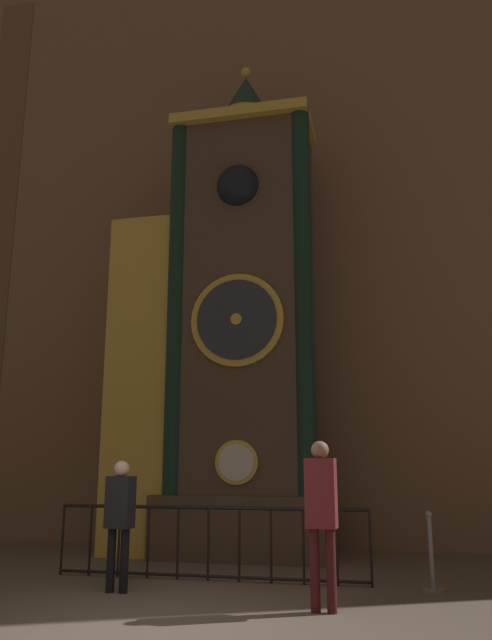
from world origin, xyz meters
The scene contains 7 objects.
ground_plane centered at (0.00, 0.00, 0.00)m, with size 28.00×28.00×0.00m, color brown.
cathedral_back_wall centered at (-0.09, 6.37, 7.45)m, with size 24.00×0.32×14.92m.
clock_tower centered at (-0.55, 4.85, 4.03)m, with size 4.12×1.84×9.62m.
railing_fence centered at (-0.17, 2.60, 0.55)m, with size 4.52×0.05×1.00m.
visitor_near centered at (-1.07, 1.55, 0.97)m, with size 0.37×0.26×1.62m.
visitor_far centered at (1.59, 1.03, 1.11)m, with size 0.36×0.24×1.84m.
stanchion_post centered at (2.84, 2.52, 0.32)m, with size 0.28×0.28×0.99m.
Camera 1 is at (2.36, -6.29, 1.58)m, focal length 35.00 mm.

